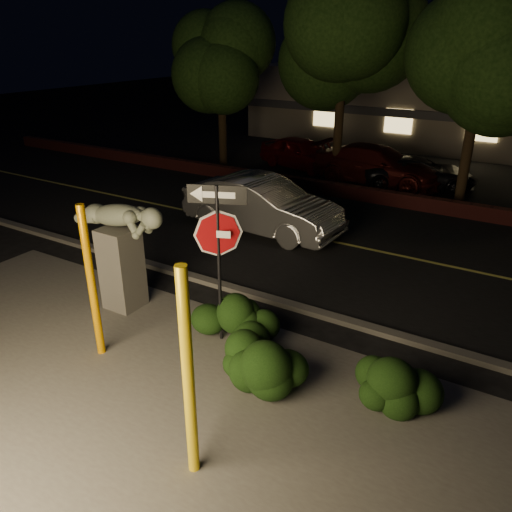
{
  "coord_description": "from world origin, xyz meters",
  "views": [
    {
      "loc": [
        5.15,
        -5.87,
        5.63
      ],
      "look_at": [
        0.48,
        1.87,
        1.6
      ],
      "focal_mm": 35.0,
      "sensor_mm": 36.0,
      "label": 1
    }
  ],
  "objects_px": {
    "yellow_pole_right": "(188,377)",
    "silver_sedan": "(262,205)",
    "signpost": "(218,234)",
    "sculpture": "(120,243)",
    "parked_car_darkred": "(378,165)",
    "parked_car_red": "(301,153)",
    "yellow_pole_left": "(92,283)",
    "parked_car_dark": "(420,173)"
  },
  "relations": [
    {
      "from": "yellow_pole_right",
      "to": "silver_sedan",
      "type": "bearing_deg",
      "value": 114.67
    },
    {
      "from": "signpost",
      "to": "sculpture",
      "type": "distance_m",
      "value": 2.67
    },
    {
      "from": "yellow_pole_right",
      "to": "signpost",
      "type": "xyz_separation_m",
      "value": [
        -1.55,
        2.91,
        0.68
      ]
    },
    {
      "from": "signpost",
      "to": "parked_car_darkred",
      "type": "relative_size",
      "value": 0.6
    },
    {
      "from": "parked_car_red",
      "to": "parked_car_darkred",
      "type": "xyz_separation_m",
      "value": [
        3.82,
        -0.73,
        0.07
      ]
    },
    {
      "from": "signpost",
      "to": "parked_car_darkred",
      "type": "distance_m",
      "value": 12.8
    },
    {
      "from": "silver_sedan",
      "to": "signpost",
      "type": "bearing_deg",
      "value": -153.34
    },
    {
      "from": "yellow_pole_right",
      "to": "parked_car_red",
      "type": "bearing_deg",
      "value": 111.55
    },
    {
      "from": "yellow_pole_left",
      "to": "signpost",
      "type": "bearing_deg",
      "value": 42.92
    },
    {
      "from": "parked_car_darkred",
      "to": "parked_car_dark",
      "type": "xyz_separation_m",
      "value": [
        1.62,
        0.3,
        -0.17
      ]
    },
    {
      "from": "yellow_pole_right",
      "to": "silver_sedan",
      "type": "relative_size",
      "value": 0.63
    },
    {
      "from": "yellow_pole_left",
      "to": "parked_car_dark",
      "type": "height_order",
      "value": "yellow_pole_left"
    },
    {
      "from": "silver_sedan",
      "to": "parked_car_darkred",
      "type": "bearing_deg",
      "value": -6.83
    },
    {
      "from": "sculpture",
      "to": "yellow_pole_left",
      "type": "bearing_deg",
      "value": -61.59
    },
    {
      "from": "silver_sedan",
      "to": "parked_car_dark",
      "type": "height_order",
      "value": "silver_sedan"
    },
    {
      "from": "signpost",
      "to": "parked_car_darkred",
      "type": "bearing_deg",
      "value": 72.28
    },
    {
      "from": "yellow_pole_right",
      "to": "signpost",
      "type": "distance_m",
      "value": 3.37
    },
    {
      "from": "parked_car_red",
      "to": "parked_car_dark",
      "type": "bearing_deg",
      "value": -78.87
    },
    {
      "from": "parked_car_darkred",
      "to": "parked_car_dark",
      "type": "relative_size",
      "value": 1.23
    },
    {
      "from": "yellow_pole_right",
      "to": "parked_car_darkred",
      "type": "xyz_separation_m",
      "value": [
        -2.62,
        15.58,
        -0.82
      ]
    },
    {
      "from": "parked_car_darkred",
      "to": "yellow_pole_right",
      "type": "bearing_deg",
      "value": -166.4
    },
    {
      "from": "yellow_pole_left",
      "to": "silver_sedan",
      "type": "relative_size",
      "value": 0.59
    },
    {
      "from": "sculpture",
      "to": "signpost",
      "type": "bearing_deg",
      "value": -0.02
    },
    {
      "from": "signpost",
      "to": "parked_car_red",
      "type": "relative_size",
      "value": 0.78
    },
    {
      "from": "yellow_pole_left",
      "to": "parked_car_darkred",
      "type": "relative_size",
      "value": 0.57
    },
    {
      "from": "signpost",
      "to": "parked_car_red",
      "type": "height_order",
      "value": "signpost"
    },
    {
      "from": "yellow_pole_right",
      "to": "silver_sedan",
      "type": "height_order",
      "value": "yellow_pole_right"
    },
    {
      "from": "parked_car_dark",
      "to": "parked_car_red",
      "type": "bearing_deg",
      "value": 65.94
    },
    {
      "from": "yellow_pole_left",
      "to": "parked_car_red",
      "type": "bearing_deg",
      "value": 101.98
    },
    {
      "from": "silver_sedan",
      "to": "yellow_pole_right",
      "type": "bearing_deg",
      "value": -151.51
    },
    {
      "from": "parked_car_red",
      "to": "parked_car_darkred",
      "type": "bearing_deg",
      "value": -85.16
    },
    {
      "from": "yellow_pole_left",
      "to": "sculpture",
      "type": "xyz_separation_m",
      "value": [
        -0.86,
        1.58,
        0.04
      ]
    },
    {
      "from": "sculpture",
      "to": "parked_car_darkred",
      "type": "distance_m",
      "value": 12.79
    },
    {
      "from": "sculpture",
      "to": "parked_car_darkred",
      "type": "height_order",
      "value": "sculpture"
    },
    {
      "from": "parked_car_dark",
      "to": "silver_sedan",
      "type": "bearing_deg",
      "value": 138.59
    },
    {
      "from": "yellow_pole_left",
      "to": "parked_car_dark",
      "type": "distance_m",
      "value": 14.75
    },
    {
      "from": "yellow_pole_right",
      "to": "sculpture",
      "type": "height_order",
      "value": "yellow_pole_right"
    },
    {
      "from": "signpost",
      "to": "sculpture",
      "type": "relative_size",
      "value": 1.28
    },
    {
      "from": "yellow_pole_right",
      "to": "silver_sedan",
      "type": "distance_m",
      "value": 9.47
    },
    {
      "from": "parked_car_red",
      "to": "parked_car_darkred",
      "type": "relative_size",
      "value": 0.77
    },
    {
      "from": "yellow_pole_left",
      "to": "signpost",
      "type": "relative_size",
      "value": 0.94
    },
    {
      "from": "yellow_pole_right",
      "to": "parked_car_darkred",
      "type": "bearing_deg",
      "value": 99.55
    }
  ]
}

